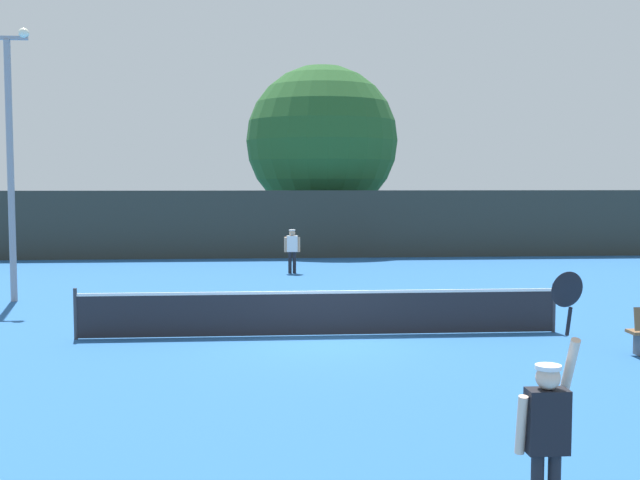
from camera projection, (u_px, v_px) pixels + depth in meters
name	position (u px, v px, depth m)	size (l,w,h in m)	color
ground_plane	(320.00, 336.00, 16.88)	(120.00, 120.00, 0.00)	#235693
tennis_net	(320.00, 312.00, 16.84)	(10.26, 0.08, 1.07)	#232328
perimeter_fence	(289.00, 224.00, 33.64)	(35.90, 0.12, 2.87)	#2D332D
player_serving	(548.00, 423.00, 7.27)	(0.67, 0.39, 2.46)	black
player_receiving	(292.00, 247.00, 28.12)	(0.57, 0.23, 1.56)	white
tennis_ball	(294.00, 322.00, 18.29)	(0.07, 0.07, 0.07)	#CCE033
light_pole	(10.00, 146.00, 21.37)	(1.18, 0.28, 7.36)	gray
large_tree	(322.00, 141.00, 37.53)	(7.14, 7.14, 8.73)	brown
parked_car_near	(401.00, 228.00, 42.37)	(2.44, 4.42, 1.69)	navy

